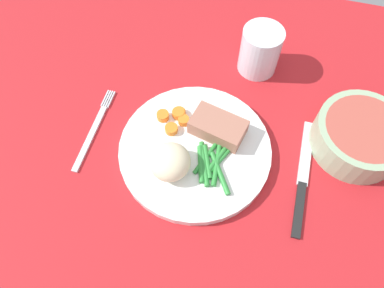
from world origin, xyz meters
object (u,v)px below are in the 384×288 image
at_px(meat_portion, 218,127).
at_px(knife, 303,179).
at_px(fork, 94,129).
at_px(water_glass, 259,53).
at_px(salad_bowl, 360,135).
at_px(dinner_plate, 192,149).

relative_size(meat_portion, knife, 0.43).
height_order(fork, knife, knife).
bearing_deg(fork, water_glass, 38.73).
bearing_deg(salad_bowl, dinner_plate, -162.27).
relative_size(fork, knife, 0.81).
bearing_deg(dinner_plate, water_glass, 71.05).
distance_m(dinner_plate, water_glass, 0.22).
xyz_separation_m(meat_portion, water_glass, (0.04, 0.17, 0.01)).
bearing_deg(salad_bowl, fork, -168.85).
relative_size(fork, salad_bowl, 1.13).
bearing_deg(meat_portion, water_glass, 77.33).
relative_size(water_glass, salad_bowl, 0.59).
bearing_deg(dinner_plate, salad_bowl, 17.73).
bearing_deg(water_glass, salad_bowl, -34.18).
relative_size(dinner_plate, meat_portion, 2.84).
height_order(water_glass, salad_bowl, water_glass).
distance_m(meat_portion, fork, 0.21).
distance_m(dinner_plate, fork, 0.17).
xyz_separation_m(fork, water_glass, (0.24, 0.21, 0.03)).
xyz_separation_m(knife, salad_bowl, (0.07, 0.08, 0.03)).
xyz_separation_m(dinner_plate, fork, (-0.17, -0.00, -0.01)).
bearing_deg(water_glass, knife, -62.22).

